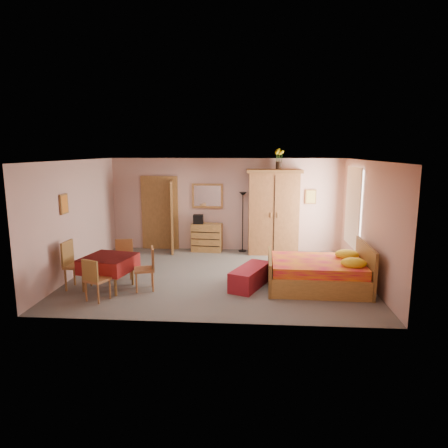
# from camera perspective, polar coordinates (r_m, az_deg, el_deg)

# --- Properties ---
(floor) EXTENTS (6.50, 6.50, 0.00)m
(floor) POSITION_cam_1_polar(r_m,az_deg,el_deg) (9.14, -0.77, -7.44)
(floor) COLOR slate
(floor) RESTS_ON ground
(ceiling) EXTENTS (6.50, 6.50, 0.00)m
(ceiling) POSITION_cam_1_polar(r_m,az_deg,el_deg) (8.70, -0.81, 9.08)
(ceiling) COLOR brown
(ceiling) RESTS_ON wall_back
(wall_back) EXTENTS (6.50, 0.10, 2.60)m
(wall_back) POSITION_cam_1_polar(r_m,az_deg,el_deg) (11.29, 0.31, 2.78)
(wall_back) COLOR tan
(wall_back) RESTS_ON floor
(wall_front) EXTENTS (6.50, 0.10, 2.60)m
(wall_front) POSITION_cam_1_polar(r_m,az_deg,el_deg) (6.39, -2.74, -3.22)
(wall_front) COLOR tan
(wall_front) RESTS_ON floor
(wall_left) EXTENTS (0.10, 5.00, 2.60)m
(wall_left) POSITION_cam_1_polar(r_m,az_deg,el_deg) (9.67, -20.36, 0.82)
(wall_left) COLOR tan
(wall_left) RESTS_ON floor
(wall_right) EXTENTS (0.10, 5.00, 2.60)m
(wall_right) POSITION_cam_1_polar(r_m,az_deg,el_deg) (9.14, 19.95, 0.32)
(wall_right) COLOR tan
(wall_right) RESTS_ON floor
(doorway) EXTENTS (1.06, 0.12, 2.15)m
(doorway) POSITION_cam_1_polar(r_m,az_deg,el_deg) (11.59, -9.12, 1.47)
(doorway) COLOR #9E6B35
(doorway) RESTS_ON floor
(window) EXTENTS (0.08, 1.40, 1.95)m
(window) POSITION_cam_1_polar(r_m,az_deg,el_deg) (10.26, 18.01, 2.33)
(window) COLOR white
(window) RESTS_ON wall_right
(picture_left) EXTENTS (0.04, 0.32, 0.42)m
(picture_left) POSITION_cam_1_polar(r_m,az_deg,el_deg) (9.06, -21.91, 2.67)
(picture_left) COLOR orange
(picture_left) RESTS_ON wall_left
(picture_back) EXTENTS (0.30, 0.04, 0.40)m
(picture_back) POSITION_cam_1_polar(r_m,az_deg,el_deg) (11.32, 12.28, 3.84)
(picture_back) COLOR #D8BF59
(picture_back) RESTS_ON wall_back
(chest_of_drawers) EXTENTS (0.87, 0.49, 0.79)m
(chest_of_drawers) POSITION_cam_1_polar(r_m,az_deg,el_deg) (11.26, -2.46, -1.93)
(chest_of_drawers) COLOR #AD783A
(chest_of_drawers) RESTS_ON floor
(wall_mirror) EXTENTS (0.88, 0.07, 0.69)m
(wall_mirror) POSITION_cam_1_polar(r_m,az_deg,el_deg) (11.27, -2.38, 4.04)
(wall_mirror) COLOR white
(wall_mirror) RESTS_ON wall_back
(stereo) EXTENTS (0.29, 0.22, 0.26)m
(stereo) POSITION_cam_1_polar(r_m,az_deg,el_deg) (11.17, -3.70, 0.69)
(stereo) COLOR black
(stereo) RESTS_ON chest_of_drawers
(floor_lamp) EXTENTS (0.25, 0.25, 1.68)m
(floor_lamp) POSITION_cam_1_polar(r_m,az_deg,el_deg) (11.15, 2.68, 0.27)
(floor_lamp) COLOR black
(floor_lamp) RESTS_ON floor
(wardrobe) EXTENTS (1.50, 0.80, 2.31)m
(wardrobe) POSITION_cam_1_polar(r_m,az_deg,el_deg) (11.01, 7.05, 1.74)
(wardrobe) COLOR #9C6035
(wardrobe) RESTS_ON floor
(sunflower_vase) EXTENTS (0.24, 0.24, 0.56)m
(sunflower_vase) POSITION_cam_1_polar(r_m,az_deg,el_deg) (10.96, 7.84, 9.21)
(sunflower_vase) COLOR yellow
(sunflower_vase) RESTS_ON wardrobe
(bed) EXTENTS (2.08, 1.66, 0.94)m
(bed) POSITION_cam_1_polar(r_m,az_deg,el_deg) (8.52, 13.15, -5.76)
(bed) COLOR red
(bed) RESTS_ON floor
(bench) EXTENTS (0.91, 1.33, 0.42)m
(bench) POSITION_cam_1_polar(r_m,az_deg,el_deg) (8.44, 3.79, -7.51)
(bench) COLOR maroon
(bench) RESTS_ON floor
(dining_table) EXTENTS (1.11, 1.11, 0.69)m
(dining_table) POSITION_cam_1_polar(r_m,az_deg,el_deg) (8.57, -16.07, -6.68)
(dining_table) COLOR maroon
(dining_table) RESTS_ON floor
(chair_south) EXTENTS (0.49, 0.49, 0.83)m
(chair_south) POSITION_cam_1_polar(r_m,az_deg,el_deg) (7.98, -17.63, -7.52)
(chair_south) COLOR #AF6C3B
(chair_south) RESTS_ON floor
(chair_north) EXTENTS (0.45, 0.45, 0.85)m
(chair_north) POSITION_cam_1_polar(r_m,az_deg,el_deg) (9.19, -14.13, -4.91)
(chair_north) COLOR #AB703A
(chair_north) RESTS_ON floor
(chair_west) EXTENTS (0.47, 0.47, 1.00)m
(chair_west) POSITION_cam_1_polar(r_m,az_deg,el_deg) (8.74, -20.17, -5.53)
(chair_west) COLOR #A26B36
(chair_west) RESTS_ON floor
(chair_east) EXTENTS (0.50, 0.50, 0.88)m
(chair_east) POSITION_cam_1_polar(r_m,az_deg,el_deg) (8.31, -11.34, -6.32)
(chair_east) COLOR #B06D3B
(chair_east) RESTS_ON floor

